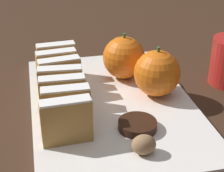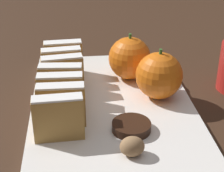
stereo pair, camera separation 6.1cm
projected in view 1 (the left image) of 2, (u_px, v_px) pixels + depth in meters
ground_plane at (112, 108)px, 0.63m from camera, size 6.00×6.00×0.00m
serving_platter at (112, 105)px, 0.63m from camera, size 0.27×0.39×0.01m
stollen_slice_front at (66, 121)px, 0.52m from camera, size 0.07×0.02×0.07m
stollen_slice_second at (66, 108)px, 0.55m from camera, size 0.07×0.02×0.07m
stollen_slice_third at (63, 97)px, 0.58m from camera, size 0.07×0.02×0.07m
stollen_slice_fourth at (61, 86)px, 0.61m from camera, size 0.07×0.03×0.07m
stollen_slice_fifth at (60, 77)px, 0.64m from camera, size 0.07×0.03×0.07m
stollen_slice_sixth at (57, 69)px, 0.67m from camera, size 0.07×0.03×0.07m
stollen_slice_back at (57, 61)px, 0.70m from camera, size 0.07×0.03×0.07m
orange_near at (157, 73)px, 0.63m from camera, size 0.08×0.08×0.09m
orange_far at (124, 57)px, 0.69m from camera, size 0.08×0.08×0.09m
walnut at (144, 145)px, 0.50m from camera, size 0.03×0.03×0.03m
chocolate_cookie at (137, 125)px, 0.56m from camera, size 0.06×0.06×0.01m
evergreen_sprig at (113, 51)px, 0.77m from camera, size 0.04×0.04×0.05m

